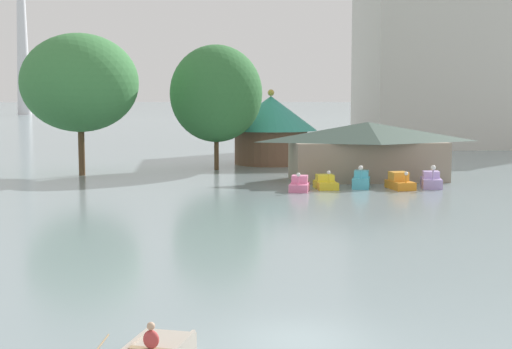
% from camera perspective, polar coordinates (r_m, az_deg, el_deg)
% --- Properties ---
extents(ground_plane, '(2000.00, 2000.00, 0.00)m').
position_cam_1_polar(ground_plane, '(21.82, 3.42, -13.02)').
color(ground_plane, gray).
extents(pedal_boat_pink, '(2.01, 2.80, 1.51)m').
position_cam_1_polar(pedal_boat_pink, '(55.13, 3.48, -0.82)').
color(pedal_boat_pink, pink).
rests_on(pedal_boat_pink, ground).
extents(pedal_boat_yellow, '(1.59, 2.63, 1.53)m').
position_cam_1_polar(pedal_boat_yellow, '(56.63, 5.55, -0.68)').
color(pedal_boat_yellow, yellow).
rests_on(pedal_boat_yellow, ground).
extents(pedal_boat_cyan, '(2.04, 2.98, 1.88)m').
position_cam_1_polar(pedal_boat_cyan, '(57.49, 8.35, -0.49)').
color(pedal_boat_cyan, '#4CB7CC').
rests_on(pedal_boat_cyan, ground).
extents(pedal_boat_orange, '(1.82, 2.85, 1.47)m').
position_cam_1_polar(pedal_boat_orange, '(57.24, 11.35, -0.61)').
color(pedal_boat_orange, orange).
rests_on(pedal_boat_orange, ground).
extents(pedal_boat_lavender, '(2.01, 2.83, 1.90)m').
position_cam_1_polar(pedal_boat_lavender, '(58.51, 13.75, -0.50)').
color(pedal_boat_lavender, '#B299D8').
rests_on(pedal_boat_lavender, ground).
extents(boathouse, '(14.01, 6.13, 5.04)m').
position_cam_1_polar(boathouse, '(62.45, 8.85, 1.96)').
color(boathouse, gray).
rests_on(boathouse, ground).
extents(green_roof_pavilion, '(9.86, 9.86, 7.96)m').
position_cam_1_polar(green_roof_pavilion, '(76.85, 1.19, 3.86)').
color(green_roof_pavilion, brown).
rests_on(green_roof_pavilion, ground).
extents(shoreline_tree_tall_left, '(10.60, 10.60, 12.89)m').
position_cam_1_polar(shoreline_tree_tall_left, '(67.32, -13.82, 7.08)').
color(shoreline_tree_tall_left, brown).
rests_on(shoreline_tree_tall_left, ground).
extents(shoreline_tree_mid, '(9.05, 9.05, 12.24)m').
position_cam_1_polar(shoreline_tree_mid, '(70.67, -3.19, 6.43)').
color(shoreline_tree_mid, brown).
rests_on(shoreline_tree_mid, ground).
extents(background_building_block, '(32.02, 16.37, 23.69)m').
position_cam_1_polar(background_building_block, '(108.80, 16.75, 8.40)').
color(background_building_block, beige).
rests_on(background_building_block, ground).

